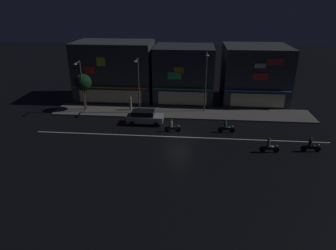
{
  "coord_description": "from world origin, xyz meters",
  "views": [
    {
      "loc": [
        1.47,
        -29.17,
        13.87
      ],
      "look_at": [
        -1.22,
        1.17,
        0.87
      ],
      "focal_mm": 31.85,
      "sensor_mm": 36.0,
      "label": 1
    }
  ],
  "objects": [
    {
      "name": "motorcycle_opposite_lane",
      "position": [
        -0.77,
        1.3,
        0.63
      ],
      "size": [
        1.9,
        0.6,
        1.52
      ],
      "rotation": [
        0.0,
        0.0,
        0.08
      ],
      "color": "black",
      "rests_on": "ground"
    },
    {
      "name": "street_tree",
      "position": [
        -12.84,
        7.37,
        3.78
      ],
      "size": [
        2.19,
        2.19,
        4.77
      ],
      "color": "#473323",
      "rests_on": "sidewalk_far"
    },
    {
      "name": "motorcycle_trailing_far",
      "position": [
        5.23,
        1.68,
        0.63
      ],
      "size": [
        1.9,
        0.6,
        1.52
      ],
      "rotation": [
        0.0,
        0.0,
        -0.01
      ],
      "color": "black",
      "rests_on": "ground"
    },
    {
      "name": "ground_plane",
      "position": [
        0.0,
        0.0,
        0.0
      ],
      "size": [
        140.0,
        140.0,
        0.0
      ],
      "primitive_type": "plane",
      "color": "black"
    },
    {
      "name": "streetlamp_west",
      "position": [
        -12.7,
        6.39,
        4.09
      ],
      "size": [
        0.44,
        1.64,
        6.64
      ],
      "color": "#47494C",
      "rests_on": "sidewalk_far"
    },
    {
      "name": "motorcycle_lead",
      "position": [
        8.97,
        -2.7,
        0.63
      ],
      "size": [
        1.9,
        0.6,
        1.52
      ],
      "rotation": [
        0.0,
        0.0,
        3.22
      ],
      "color": "black",
      "rests_on": "ground"
    },
    {
      "name": "sidewalk_far",
      "position": [
        0.0,
        7.39,
        0.07
      ],
      "size": [
        33.41,
        4.4,
        0.14
      ],
      "primitive_type": "cube",
      "color": "#5B5954",
      "rests_on": "ground"
    },
    {
      "name": "pedestrian_on_sidewalk",
      "position": [
        -6.77,
        7.6,
        1.02
      ],
      "size": [
        0.32,
        0.32,
        1.86
      ],
      "rotation": [
        0.0,
        0.0,
        5.84
      ],
      "color": "gray",
      "rests_on": "sidewalk_far"
    },
    {
      "name": "storefront_right_block",
      "position": [
        10.02,
        13.61,
        3.93
      ],
      "size": [
        8.85,
        8.21,
        7.86
      ],
      "color": "#383A3F",
      "rests_on": "ground"
    },
    {
      "name": "motorcycle_following",
      "position": [
        13.04,
        -2.18,
        0.63
      ],
      "size": [
        1.9,
        0.6,
        1.52
      ],
      "rotation": [
        0.0,
        0.0,
        3.12
      ],
      "color": "black",
      "rests_on": "ground"
    },
    {
      "name": "traffic_cone",
      "position": [
        -6.73,
        4.26,
        0.28
      ],
      "size": [
        0.36,
        0.36,
        0.55
      ],
      "primitive_type": "cone",
      "color": "orange",
      "rests_on": "ground"
    },
    {
      "name": "streetlamp_east",
      "position": [
        2.97,
        7.91,
        4.62
      ],
      "size": [
        0.44,
        1.64,
        7.65
      ],
      "color": "#47494C",
      "rests_on": "sidewalk_far"
    },
    {
      "name": "parked_car_near_kerb",
      "position": [
        -4.21,
        3.38,
        0.87
      ],
      "size": [
        4.3,
        1.98,
        1.67
      ],
      "color": "#9EA0A5",
      "rests_on": "ground"
    },
    {
      "name": "storefront_center_block",
      "position": [
        -0.0,
        13.14,
        3.88
      ],
      "size": [
        8.26,
        7.26,
        7.77
      ],
      "color": "#2D333D",
      "rests_on": "ground"
    },
    {
      "name": "lane_divider_stripe",
      "position": [
        0.0,
        0.0,
        0.01
      ],
      "size": [
        31.74,
        0.16,
        0.01
      ],
      "primitive_type": "cube",
      "color": "beige",
      "rests_on": "ground"
    },
    {
      "name": "storefront_left_block",
      "position": [
        -10.02,
        13.0,
        4.14
      ],
      "size": [
        10.93,
        6.97,
        8.28
      ],
      "color": "#383A3F",
      "rests_on": "ground"
    },
    {
      "name": "streetlamp_mid",
      "position": [
        -5.45,
        6.66,
        4.3
      ],
      "size": [
        0.44,
        1.64,
        7.03
      ],
      "color": "#47494C",
      "rests_on": "sidewalk_far"
    }
  ]
}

